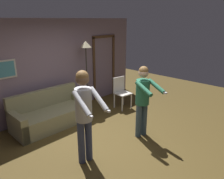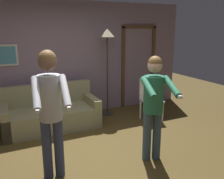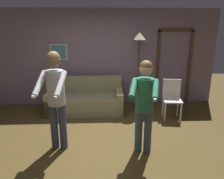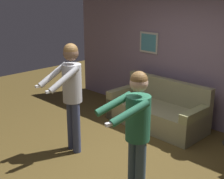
{
  "view_description": "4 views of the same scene",
  "coord_description": "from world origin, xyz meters",
  "px_view_note": "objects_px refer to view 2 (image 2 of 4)",
  "views": [
    {
      "loc": [
        -2.96,
        -2.93,
        2.58
      ],
      "look_at": [
        -0.1,
        -0.21,
        1.3
      ],
      "focal_mm": 35.0,
      "sensor_mm": 36.0,
      "label": 1
    },
    {
      "loc": [
        -1.36,
        -3.25,
        2.04
      ],
      "look_at": [
        0.11,
        -0.23,
        1.19
      ],
      "focal_mm": 40.0,
      "sensor_mm": 36.0,
      "label": 2
    },
    {
      "loc": [
        0.05,
        -3.71,
        2.16
      ],
      "look_at": [
        0.21,
        -0.32,
        1.16
      ],
      "focal_mm": 35.0,
      "sensor_mm": 36.0,
      "label": 3
    },
    {
      "loc": [
        2.95,
        -2.96,
        2.49
      ],
      "look_at": [
        0.09,
        -0.07,
        1.21
      ],
      "focal_mm": 50.0,
      "sensor_mm": 36.0,
      "label": 4
    }
  ],
  "objects_px": {
    "couch": "(51,115)",
    "person_standing_left": "(50,103)",
    "person_standing_right": "(154,100)",
    "dining_chair_distant": "(150,97)",
    "torchiere_lamp": "(107,45)"
  },
  "relations": [
    {
      "from": "couch",
      "to": "torchiere_lamp",
      "type": "relative_size",
      "value": 0.96
    },
    {
      "from": "torchiere_lamp",
      "to": "person_standing_left",
      "type": "distance_m",
      "value": 2.73
    },
    {
      "from": "person_standing_right",
      "to": "dining_chair_distant",
      "type": "relative_size",
      "value": 1.76
    },
    {
      "from": "person_standing_left",
      "to": "dining_chair_distant",
      "type": "distance_m",
      "value": 2.83
    },
    {
      "from": "couch",
      "to": "person_standing_right",
      "type": "distance_m",
      "value": 2.39
    },
    {
      "from": "torchiere_lamp",
      "to": "person_standing_left",
      "type": "xyz_separation_m",
      "value": [
        -1.75,
        -2.01,
        -0.57
      ]
    },
    {
      "from": "dining_chair_distant",
      "to": "person_standing_right",
      "type": "bearing_deg",
      "value": -123.0
    },
    {
      "from": "person_standing_left",
      "to": "person_standing_right",
      "type": "relative_size",
      "value": 1.08
    },
    {
      "from": "couch",
      "to": "person_standing_left",
      "type": "xyz_separation_m",
      "value": [
        -0.36,
        -1.78,
        0.8
      ]
    },
    {
      "from": "person_standing_left",
      "to": "person_standing_right",
      "type": "distance_m",
      "value": 1.51
    },
    {
      "from": "person_standing_left",
      "to": "dining_chair_distant",
      "type": "bearing_deg",
      "value": 27.77
    },
    {
      "from": "couch",
      "to": "torchiere_lamp",
      "type": "height_order",
      "value": "torchiere_lamp"
    },
    {
      "from": "couch",
      "to": "person_standing_right",
      "type": "height_order",
      "value": "person_standing_right"
    },
    {
      "from": "torchiere_lamp",
      "to": "dining_chair_distant",
      "type": "distance_m",
      "value": 1.51
    },
    {
      "from": "couch",
      "to": "dining_chair_distant",
      "type": "relative_size",
      "value": 2.06
    }
  ]
}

